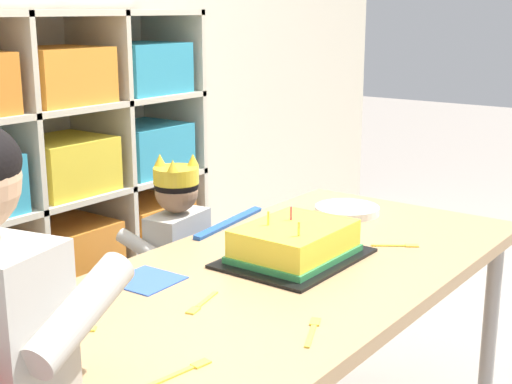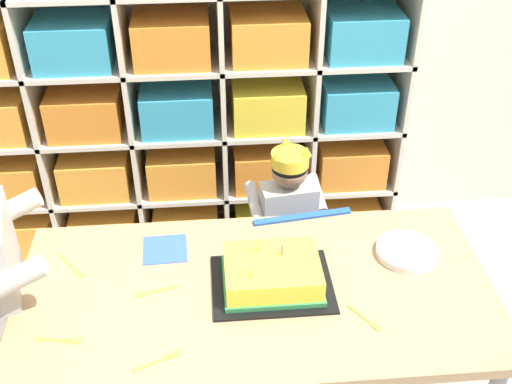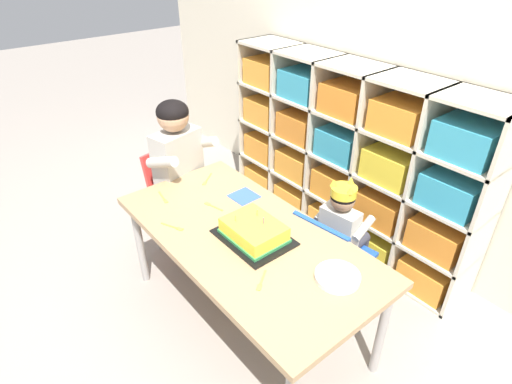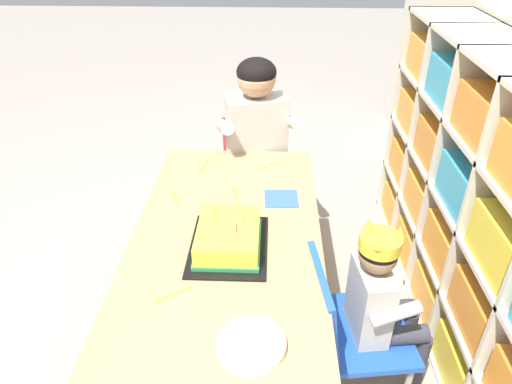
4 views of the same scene
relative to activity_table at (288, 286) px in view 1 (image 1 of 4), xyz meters
name	(u,v)px [view 1 (image 1 of 4)]	position (x,y,z in m)	size (l,w,h in m)	color
activity_table	(288,286)	(0.00, 0.00, 0.00)	(1.45, 0.72, 0.62)	#A37F56
classroom_chair_blue	(198,296)	(0.18, 0.46, -0.20)	(0.42, 0.41, 0.63)	#1E4CA8
child_with_crown	(167,251)	(0.16, 0.57, -0.07)	(0.31, 0.32, 0.80)	#B2ADA3
adult_helper_seated	(5,343)	(-0.74, 0.10, 0.11)	(0.47, 0.45, 1.07)	#B2ADA3
birthday_cake_on_tray	(294,245)	(0.05, 0.02, 0.09)	(0.37, 0.28, 0.13)	black
paper_plate_stack	(347,210)	(0.50, 0.12, 0.07)	(0.20, 0.20, 0.02)	white
paper_napkin_square	(146,280)	(-0.28, 0.21, 0.05)	(0.14, 0.14, 0.00)	#3356B7
fork_beside_plate_stack	(184,371)	(-0.56, -0.16, 0.06)	(0.13, 0.04, 0.00)	yellow
fork_scattered_mid_table	(201,304)	(-0.31, 0.01, 0.06)	(0.13, 0.05, 0.00)	yellow
fork_near_cake_tray	(398,245)	(0.31, -0.15, 0.06)	(0.09, 0.11, 0.00)	yellow
fork_near_child_seat	(313,330)	(-0.28, -0.25, 0.06)	(0.13, 0.07, 0.00)	yellow
fork_at_table_front_edge	(65,329)	(-0.57, 0.15, 0.06)	(0.10, 0.12, 0.00)	yellow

